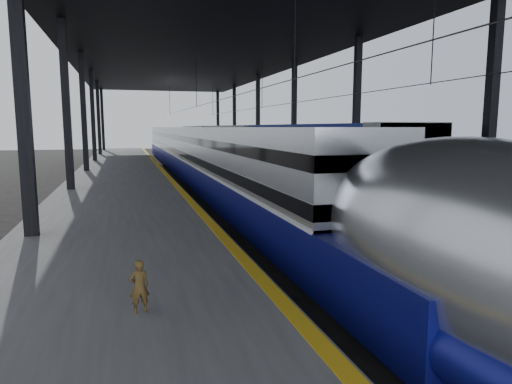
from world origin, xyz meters
name	(u,v)px	position (x,y,z in m)	size (l,w,h in m)	color
ground	(287,315)	(0.00, 0.00, 0.00)	(160.00, 160.00, 0.00)	black
platform	(121,185)	(-3.50, 20.00, 0.50)	(6.00, 80.00, 1.00)	#4C4C4F
yellow_strip	(167,176)	(-0.70, 20.00, 1.00)	(0.30, 80.00, 0.01)	gold
rails	(248,187)	(4.50, 20.00, 0.08)	(6.52, 80.00, 0.16)	slate
canopy	(206,43)	(1.90, 20.00, 9.12)	(18.00, 75.00, 9.47)	black
tgv_train	(198,156)	(2.00, 24.68, 1.87)	(2.79, 65.20, 4.00)	#B6B8BD
second_train	(237,147)	(7.00, 32.95, 2.12)	(3.04, 56.05, 4.18)	navy
child	(139,286)	(-3.08, -1.40, 1.44)	(0.32, 0.21, 0.88)	#523C1B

